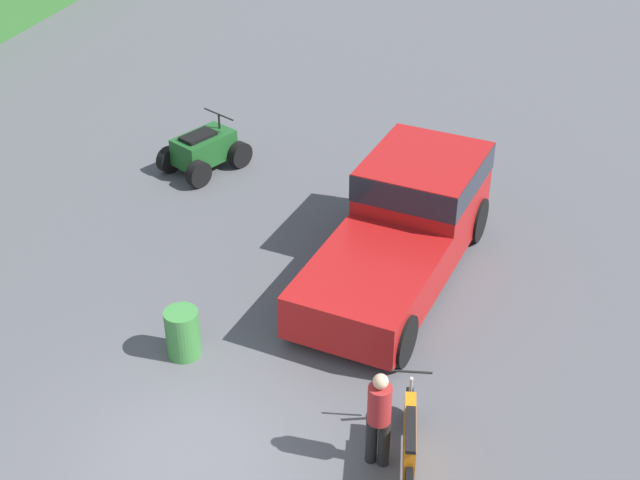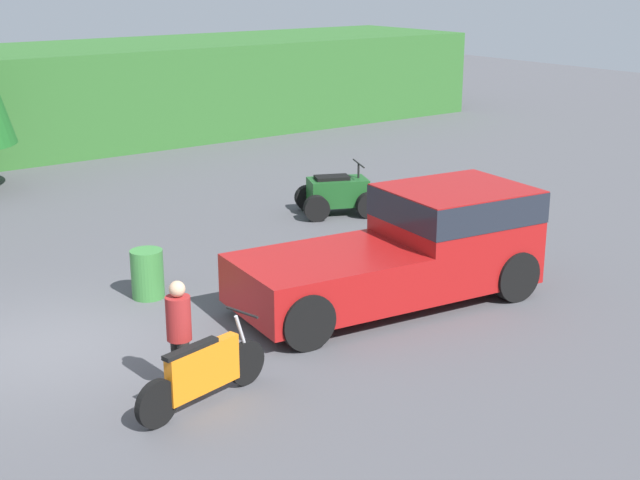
% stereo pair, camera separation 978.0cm
% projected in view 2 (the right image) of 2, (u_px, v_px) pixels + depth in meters
% --- Properties ---
extents(ground_plane, '(80.00, 80.00, 0.00)m').
position_uv_depth(ground_plane, '(57.00, 347.00, 13.84)').
color(ground_plane, '#4C4C51').
extents(pickup_truck_red, '(5.61, 2.77, 1.93)m').
position_uv_depth(pickup_truck_red, '(415.00, 244.00, 15.58)').
color(pickup_truck_red, maroon).
rests_on(pickup_truck_red, ground_plane).
extents(dirt_bike, '(2.23, 0.78, 1.12)m').
position_uv_depth(dirt_bike, '(203.00, 373.00, 11.91)').
color(dirt_bike, black).
rests_on(dirt_bike, ground_plane).
extents(quad_atv, '(2.21, 1.89, 1.22)m').
position_uv_depth(quad_atv, '(338.00, 194.00, 21.19)').
color(quad_atv, black).
rests_on(quad_atv, ground_plane).
extents(rider_person, '(0.34, 0.36, 1.66)m').
position_uv_depth(rider_person, '(179.00, 334.00, 12.06)').
color(rider_person, black).
rests_on(rider_person, ground_plane).
extents(steel_barrel, '(0.58, 0.58, 0.88)m').
position_uv_depth(steel_barrel, '(147.00, 274.00, 15.82)').
color(steel_barrel, '#387A38').
rests_on(steel_barrel, ground_plane).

